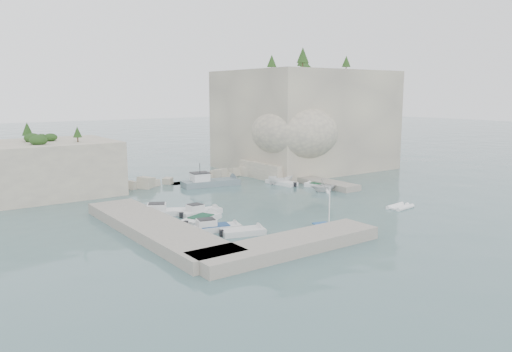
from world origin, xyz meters
TOP-DOWN VIEW (x-y plane):
  - ground at (0.00, 0.00)m, footprint 400.00×400.00m
  - cliff_east at (23.00, 23.00)m, footprint 26.00×22.00m
  - cliff_terrace at (13.00, 18.00)m, footprint 8.00×10.00m
  - outcrop_west at (-20.00, 25.00)m, footprint 16.00×14.00m
  - quay_west at (-17.00, -1.00)m, footprint 5.00×24.00m
  - quay_south at (-10.00, -12.50)m, footprint 18.00×4.00m
  - ledge_east at (13.50, 10.00)m, footprint 3.00×16.00m
  - breakwater at (-1.00, 22.00)m, footprint 28.00×3.00m
  - motorboat_a at (-12.80, 5.55)m, footprint 6.56×4.69m
  - motorboat_b at (-9.64, 3.10)m, footprint 5.29×1.96m
  - motorboat_c at (-11.15, 0.44)m, footprint 5.55×3.76m
  - motorboat_d at (-11.89, -3.44)m, footprint 5.96×3.07m
  - motorboat_e at (-10.27, -6.02)m, footprint 4.85×3.00m
  - rowboat at (-3.25, -10.41)m, footprint 5.33×4.43m
  - inflatable_dinghy at (10.74, -7.85)m, footprint 3.68×2.10m
  - tender_east_a at (10.44, 4.70)m, footprint 4.61×4.37m
  - tender_east_b at (11.87, 7.32)m, footprint 2.46×4.49m
  - tender_east_c at (9.18, 12.26)m, footprint 2.56×5.76m
  - tender_east_d at (9.34, 12.52)m, footprint 4.40×2.48m
  - work_boat at (0.23, 17.42)m, footprint 9.51×4.19m
  - rowboat_mast at (-3.25, -10.41)m, footprint 0.10×0.10m
  - vegetation at (17.83, 24.40)m, footprint 53.48×13.88m

SIDE VIEW (x-z plane):
  - ground at x=0.00m, z-range 0.00..0.00m
  - motorboat_a at x=-12.80m, z-range -0.70..0.70m
  - motorboat_b at x=-9.64m, z-range -0.70..0.70m
  - motorboat_c at x=-11.15m, z-range -0.35..0.35m
  - motorboat_d at x=-11.89m, z-range -0.70..0.70m
  - motorboat_e at x=-10.27m, z-range -0.35..0.35m
  - rowboat at x=-3.25m, z-range -0.48..0.48m
  - inflatable_dinghy at x=10.74m, z-range -0.22..0.22m
  - tender_east_a at x=10.44m, z-range -0.96..0.96m
  - tender_east_b at x=11.87m, z-range -0.35..0.35m
  - tender_east_c at x=9.18m, z-range -0.35..0.35m
  - tender_east_d at x=9.34m, z-range -0.80..0.80m
  - work_boat at x=0.23m, z-range -1.10..1.10m
  - ledge_east at x=13.50m, z-range 0.00..0.80m
  - quay_west at x=-17.00m, z-range 0.00..1.10m
  - quay_south at x=-10.00m, z-range 0.00..1.10m
  - breakwater at x=-1.00m, z-range 0.00..1.40m
  - cliff_terrace at x=13.00m, z-range 0.00..2.50m
  - rowboat_mast at x=-3.25m, z-range 0.48..4.68m
  - outcrop_west at x=-20.00m, z-range 0.00..7.00m
  - cliff_east at x=23.00m, z-range 0.00..17.00m
  - vegetation at x=17.83m, z-range 11.23..24.63m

